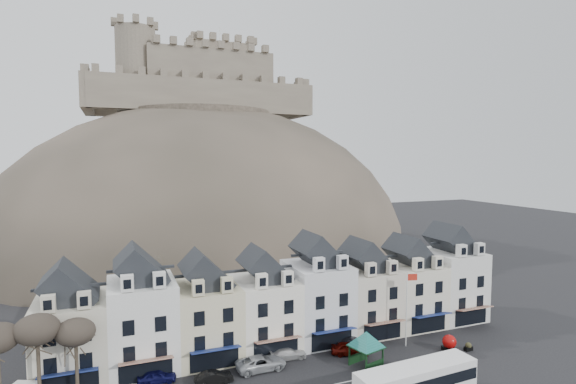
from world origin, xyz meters
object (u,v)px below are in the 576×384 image
(car_navy, at_px, (157,376))
(car_charcoal, at_px, (353,343))
(red_buoy, at_px, (449,343))
(car_black, at_px, (214,377))
(car_maroon, at_px, (350,349))
(car_silver, at_px, (261,363))
(bus_shelter, at_px, (366,339))
(car_white, at_px, (288,353))
(bus, at_px, (416,381))
(flagpole, at_px, (407,304))

(car_navy, bearing_deg, car_charcoal, -83.63)
(red_buoy, height_order, car_navy, red_buoy)
(car_black, relative_size, car_charcoal, 0.93)
(car_maroon, bearing_deg, car_silver, 112.78)
(bus_shelter, xyz_separation_m, car_navy, (-21.00, 4.59, -2.33))
(car_white, bearing_deg, bus, -144.26)
(bus, relative_size, car_black, 3.27)
(bus_shelter, height_order, car_maroon, bus_shelter)
(car_silver, relative_size, car_white, 1.23)
(flagpole, height_order, car_charcoal, flagpole)
(bus_shelter, height_order, car_silver, bus_shelter)
(bus, bearing_deg, car_charcoal, 85.06)
(car_black, height_order, car_silver, car_silver)
(car_white, bearing_deg, car_charcoal, -88.51)
(bus_shelter, xyz_separation_m, car_white, (-7.10, 4.72, -2.35))
(bus_shelter, height_order, car_charcoal, bus_shelter)
(bus_shelter, height_order, flagpole, flagpole)
(car_white, xyz_separation_m, car_maroon, (6.90, -1.63, 0.11))
(bus, xyz_separation_m, car_black, (-16.44, 9.94, -1.27))
(red_buoy, bearing_deg, car_white, 164.32)
(car_maroon, height_order, car_charcoal, car_maroon)
(car_charcoal, bearing_deg, bus, -177.60)
(car_white, bearing_deg, car_silver, 114.81)
(flagpole, bearing_deg, bus_shelter, -159.35)
(car_black, xyz_separation_m, car_charcoal, (16.80, 2.08, 0.05))
(red_buoy, distance_m, flagpole, 6.25)
(car_silver, xyz_separation_m, car_charcoal, (11.60, 1.07, -0.07))
(car_navy, bearing_deg, red_buoy, -91.94)
(red_buoy, bearing_deg, bus_shelter, 178.36)
(bus, xyz_separation_m, red_buoy, (10.16, 7.29, -0.90))
(car_black, distance_m, car_silver, 5.30)
(red_buoy, relative_size, car_white, 0.46)
(car_silver, bearing_deg, flagpole, -93.00)
(flagpole, distance_m, car_charcoal, 7.79)
(bus_shelter, xyz_separation_m, red_buoy, (10.80, -0.31, -1.98))
(red_buoy, distance_m, car_navy, 32.18)
(car_navy, relative_size, car_maroon, 0.88)
(car_charcoal, bearing_deg, red_buoy, -111.67)
(bus, height_order, bus_shelter, bus_shelter)
(flagpole, relative_size, car_black, 2.39)
(car_black, bearing_deg, red_buoy, -96.66)
(bus, height_order, car_white, bus)
(car_black, height_order, car_white, car_black)
(red_buoy, height_order, car_maroon, red_buoy)
(bus_shelter, height_order, car_white, bus_shelter)
(flagpole, bearing_deg, bus, -122.38)
(bus, height_order, car_navy, bus)
(car_silver, bearing_deg, bus_shelter, -108.47)
(car_silver, relative_size, car_maroon, 1.24)
(red_buoy, xyz_separation_m, car_maroon, (-11.00, 3.39, -0.27))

